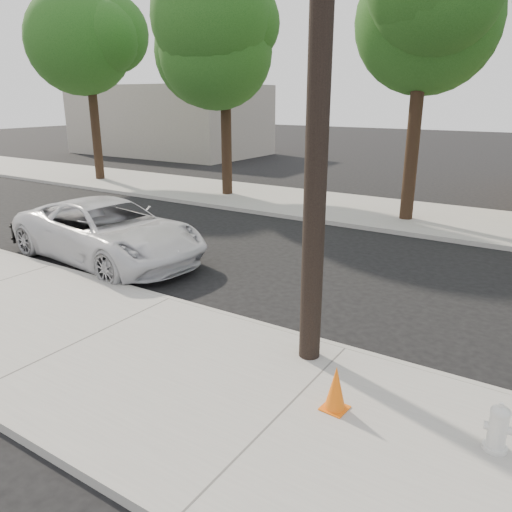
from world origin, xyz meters
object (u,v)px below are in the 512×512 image
at_px(fire_hydrant, 498,429).
at_px(utility_pole, 320,60).
at_px(traffic_cone, 336,389).
at_px(police_cruiser, 108,231).

bearing_deg(fire_hydrant, utility_pole, 156.23).
height_order(fire_hydrant, traffic_cone, traffic_cone).
bearing_deg(traffic_cone, utility_pole, 130.56).
bearing_deg(utility_pole, fire_hydrant, -15.82).
xyz_separation_m(utility_pole, fire_hydrant, (2.93, -0.83, -4.26)).
distance_m(fire_hydrant, traffic_cone, 1.99).
height_order(utility_pole, fire_hydrant, utility_pole).
relative_size(utility_pole, fire_hydrant, 15.02).
bearing_deg(police_cruiser, fire_hydrant, -99.93).
height_order(utility_pole, traffic_cone, utility_pole).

